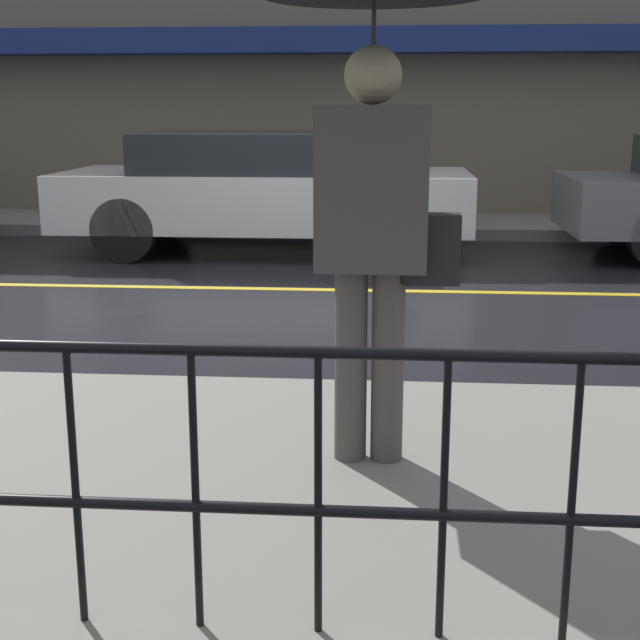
{
  "coord_description": "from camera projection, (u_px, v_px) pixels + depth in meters",
  "views": [
    {
      "loc": [
        0.92,
        -8.24,
        1.7
      ],
      "look_at": [
        0.47,
        -2.5,
        0.31
      ],
      "focal_mm": 50.0,
      "sensor_mm": 36.0,
      "label": 1
    }
  ],
  "objects": [
    {
      "name": "building_storefront",
      "position": [
        331.0,
        39.0,
        12.94
      ],
      "size": [
        28.0,
        0.85,
        5.31
      ],
      "color": "#706656",
      "rests_on": "ground_plane"
    },
    {
      "name": "sidewalk_far",
      "position": [
        325.0,
        224.0,
        12.53
      ],
      "size": [
        28.0,
        1.85,
        0.15
      ],
      "color": "gray",
      "rests_on": "ground_plane"
    },
    {
      "name": "pedestrian",
      "position": [
        375.0,
        95.0,
        3.66
      ],
      "size": [
        0.9,
        0.9,
        2.18
      ],
      "color": "#4C4742",
      "rests_on": "sidewalk_near"
    },
    {
      "name": "car_white",
      "position": [
        262.0,
        189.0,
        10.49
      ],
      "size": [
        4.75,
        1.93,
        1.4
      ],
      "color": "silver",
      "rests_on": "ground_plane"
    },
    {
      "name": "ground_plane",
      "position": [
        292.0,
        289.0,
        8.46
      ],
      "size": [
        80.0,
        80.0,
        0.0
      ],
      "primitive_type": "plane",
      "color": "black"
    },
    {
      "name": "lane_marking",
      "position": [
        292.0,
        289.0,
        8.46
      ],
      "size": [
        25.2,
        0.12,
        0.01
      ],
      "color": "gold",
      "rests_on": "ground_plane"
    },
    {
      "name": "railing_foreground",
      "position": [
        73.0,
        448.0,
        2.63
      ],
      "size": [
        12.0,
        0.04,
        0.89
      ],
      "color": "black",
      "rests_on": "sidewalk_near"
    },
    {
      "name": "sidewalk_near",
      "position": [
        174.0,
        488.0,
        3.89
      ],
      "size": [
        28.0,
        2.8,
        0.15
      ],
      "color": "gray",
      "rests_on": "ground_plane"
    }
  ]
}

